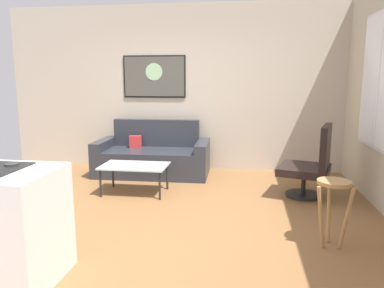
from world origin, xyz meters
name	(u,v)px	position (x,y,z in m)	size (l,w,h in m)	color
ground	(156,219)	(0.00, 0.00, -0.02)	(6.40, 6.40, 0.04)	brown
back_wall	(188,88)	(0.00, 2.42, 1.40)	(6.40, 0.05, 2.80)	#BDAF9C
couch	(153,157)	(-0.51, 1.89, 0.28)	(1.84, 0.90, 0.88)	#292C33
coffee_table	(135,167)	(-0.50, 0.85, 0.36)	(0.90, 0.56, 0.40)	silver
armchair	(312,164)	(1.87, 1.00, 0.45)	(0.79, 0.81, 0.98)	black
bar_stool	(333,196)	(1.81, -0.47, 0.49)	(0.35, 0.35, 0.64)	#A47A49
wall_painting	(154,77)	(-0.58, 2.38, 1.60)	(1.09, 0.03, 0.72)	black
window	(380,80)	(2.59, 0.90, 1.54)	(0.03, 1.33, 1.69)	silver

